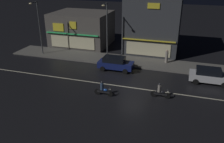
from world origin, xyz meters
The scene contains 13 objects.
ground_plane centered at (0.00, 0.00, 0.00)m, with size 140.00×140.00×0.00m, color black.
lane_divider_stripe centered at (0.00, 0.00, 0.01)m, with size 36.47×0.16×0.01m, color beige.
sidewalk_far centered at (0.00, 7.43, 0.07)m, with size 38.39×4.17×0.14m, color #5B5954.
storefront_left_block centered at (-11.52, 13.29, 2.61)m, with size 8.94×7.70×5.22m.
storefront_center_block centered at (0.00, 13.25, 4.23)m, with size 7.65×7.61×8.48m.
streetlamp_west centered at (-14.95, 6.40, 4.51)m, with size 0.44×1.64×7.44m.
streetlamp_mid centered at (-5.34, 7.52, 4.51)m, with size 0.44×1.64×7.44m.
pedestrian_on_sidewalk centered at (2.70, 8.22, 0.94)m, with size 0.37×0.37×1.74m.
parked_car_near_kerb centered at (-3.11, 4.17, 0.87)m, with size 4.30×1.98×1.67m.
parked_car_trailing centered at (7.71, 3.72, 0.87)m, with size 4.30×1.98×1.67m.
motorcycle_lead centered at (-2.40, -2.44, 0.63)m, with size 1.90×0.60×1.52m.
motorcycle_following centered at (3.00, -1.20, 0.63)m, with size 1.90×0.60×1.52m.
traffic_cone centered at (6.14, 4.51, 0.28)m, with size 0.36×0.36×0.55m, color orange.
Camera 1 is at (4.60, -21.83, 11.42)m, focal length 37.98 mm.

